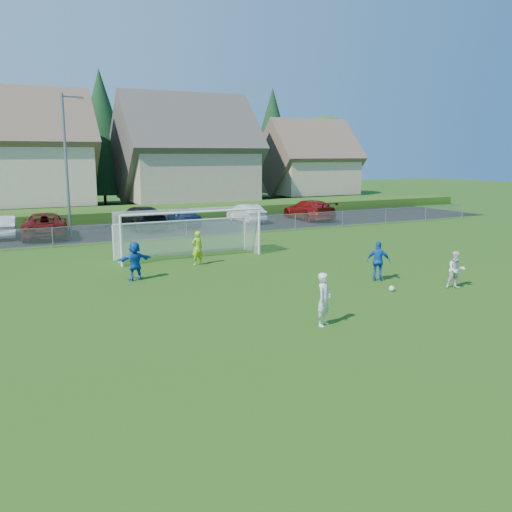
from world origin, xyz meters
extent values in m
plane|color=#193D0C|center=(0.00, 0.00, 0.00)|extent=(160.00, 160.00, 0.00)
plane|color=black|center=(0.00, 27.50, 0.01)|extent=(60.00, 60.00, 0.00)
cube|color=#1E420F|center=(0.00, 35.00, 0.40)|extent=(70.00, 6.00, 0.80)
sphere|color=white|center=(4.75, 5.62, 0.11)|extent=(0.22, 0.22, 0.22)
imported|color=silver|center=(-0.01, 3.21, 0.84)|extent=(0.73, 0.67, 1.68)
imported|color=silver|center=(7.34, 4.88, 0.75)|extent=(0.89, 0.81, 1.50)
imported|color=#134CB3|center=(5.41, 7.30, 0.84)|extent=(1.02, 0.95, 1.68)
imported|color=#134CB3|center=(-3.76, 11.99, 0.83)|extent=(1.58, 0.65, 1.65)
imported|color=#A0DC19|center=(-0.27, 13.83, 0.82)|extent=(0.67, 0.52, 1.64)
imported|color=white|center=(-8.38, 27.56, 0.71)|extent=(1.78, 4.41, 1.42)
imported|color=#580C0A|center=(-5.98, 26.42, 0.80)|extent=(3.25, 6.01, 1.60)
imported|color=black|center=(0.45, 27.38, 0.82)|extent=(2.91, 5.88, 1.64)
imported|color=navy|center=(3.66, 27.49, 0.73)|extent=(1.76, 4.29, 1.46)
imported|color=silver|center=(8.91, 27.73, 0.71)|extent=(1.53, 4.31, 1.42)
imported|color=maroon|center=(14.17, 26.97, 0.81)|extent=(2.32, 5.59, 1.62)
cylinder|color=white|center=(-3.65, 15.00, 1.22)|extent=(0.12, 0.12, 2.44)
cylinder|color=white|center=(3.65, 15.00, 1.22)|extent=(0.12, 0.12, 2.44)
cylinder|color=white|center=(0.00, 15.00, 2.44)|extent=(7.30, 0.12, 0.12)
cylinder|color=white|center=(-3.65, 16.80, 0.90)|extent=(0.08, 0.08, 1.80)
cylinder|color=white|center=(3.65, 16.80, 0.90)|extent=(0.08, 0.08, 1.80)
cylinder|color=white|center=(0.00, 16.80, 1.80)|extent=(7.30, 0.08, 0.08)
cube|color=silver|center=(0.00, 16.80, 0.90)|extent=(7.30, 0.02, 1.80)
cube|color=silver|center=(-3.65, 15.90, 1.22)|extent=(0.02, 1.80, 2.44)
cube|color=silver|center=(3.65, 15.90, 1.22)|extent=(0.02, 1.80, 2.44)
cube|color=silver|center=(0.00, 15.90, 2.44)|extent=(7.30, 1.80, 0.02)
cube|color=gray|center=(0.00, 22.00, 1.18)|extent=(52.00, 0.03, 0.03)
cube|color=gray|center=(0.00, 22.00, 0.60)|extent=(52.00, 0.02, 1.14)
cylinder|color=gray|center=(0.00, 22.00, 0.60)|extent=(0.06, 0.06, 1.20)
cylinder|color=gray|center=(26.00, 22.00, 0.60)|extent=(0.06, 0.06, 1.20)
cylinder|color=slate|center=(-4.50, 26.00, 4.50)|extent=(0.18, 0.18, 9.00)
cylinder|color=slate|center=(-4.00, 26.00, 8.80)|extent=(1.20, 0.12, 0.12)
cube|color=slate|center=(-3.40, 26.00, 8.75)|extent=(0.36, 0.18, 0.12)
cube|color=#C6B58E|center=(-6.00, 43.00, 3.55)|extent=(11.00, 9.00, 5.50)
pyramid|color=brown|center=(-6.00, 43.00, 11.26)|extent=(12.10, 9.90, 4.96)
cube|color=tan|center=(9.00, 42.00, 3.30)|extent=(12.00, 10.00, 5.00)
pyramid|color=#4C473F|center=(9.00, 42.00, 11.32)|extent=(13.20, 11.00, 5.52)
cube|color=tan|center=(24.00, 43.00, 2.80)|extent=(9.00, 8.00, 4.00)
pyramid|color=brown|center=(24.00, 43.00, 9.21)|extent=(9.90, 8.80, 4.41)
cylinder|color=#382616|center=(-8.00, 51.00, 0.60)|extent=(0.30, 0.30, 1.20)
cylinder|color=#382616|center=(2.00, 48.00, 0.60)|extent=(0.30, 0.30, 1.20)
cone|color=#143819|center=(2.00, 48.00, 7.50)|extent=(7.28, 7.28, 12.60)
cylinder|color=#382616|center=(12.00, 50.00, 1.98)|extent=(0.36, 0.36, 3.96)
sphere|color=#2B5B19|center=(12.00, 50.00, 6.82)|extent=(8.36, 8.36, 8.36)
cylinder|color=#382616|center=(22.00, 48.00, 0.60)|extent=(0.30, 0.30, 1.20)
cone|color=#143819|center=(22.00, 48.00, 7.05)|extent=(6.76, 6.76, 11.70)
cylinder|color=#382616|center=(30.00, 49.00, 1.80)|extent=(0.36, 0.36, 3.60)
sphere|color=#2B5B19|center=(30.00, 49.00, 6.20)|extent=(7.60, 7.60, 7.60)
camera|label=1|loc=(-9.13, -10.44, 5.30)|focal=38.00mm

